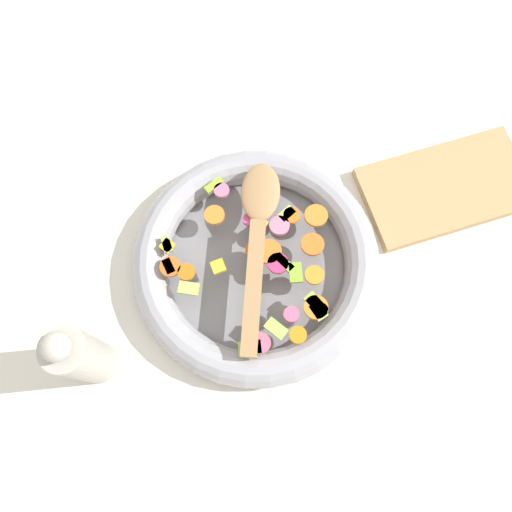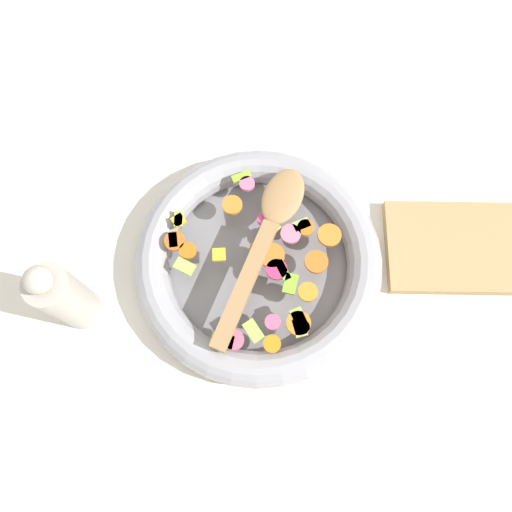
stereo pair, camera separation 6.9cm
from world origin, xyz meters
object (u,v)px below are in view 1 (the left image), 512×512
object	(u,v)px
cutting_board	(446,188)
wooden_spoon	(257,233)
skillet	(256,262)
pepper_mill	(81,356)

from	to	relation	value
cutting_board	wooden_spoon	bearing A→B (deg)	-179.21
skillet	pepper_mill	world-z (taller)	pepper_mill
wooden_spoon	pepper_mill	xyz separation A→B (m)	(-0.26, -0.10, 0.02)
skillet	wooden_spoon	size ratio (longest dim) A/B	1.30
skillet	cutting_board	world-z (taller)	skillet
pepper_mill	wooden_spoon	bearing A→B (deg)	20.19
pepper_mill	cutting_board	size ratio (longest dim) A/B	0.69
skillet	pepper_mill	bearing A→B (deg)	-164.63
skillet	wooden_spoon	distance (m)	0.05
skillet	cutting_board	size ratio (longest dim) A/B	1.39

